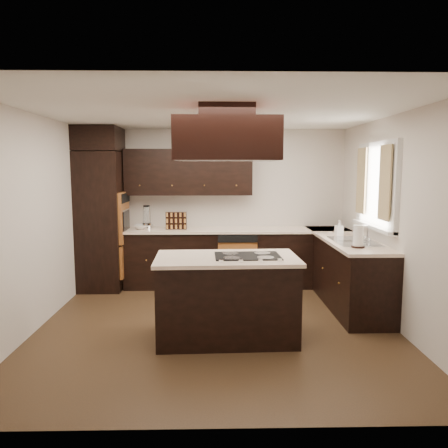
{
  "coord_description": "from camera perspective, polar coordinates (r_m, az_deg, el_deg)",
  "views": [
    {
      "loc": [
        -0.02,
        -5.04,
        1.87
      ],
      "look_at": [
        0.1,
        0.6,
        1.15
      ],
      "focal_mm": 35.0,
      "sensor_mm": 36.0,
      "label": 1
    }
  ],
  "objects": [
    {
      "name": "dishwasher_front",
      "position": [
        6.72,
        1.78,
        -5.4
      ],
      "size": [
        0.6,
        0.05,
        0.72
      ],
      "primitive_type": "cube",
      "color": "#B0632B",
      "rests_on": "floor"
    },
    {
      "name": "range_hood",
      "position": [
        4.5,
        0.33,
        10.96
      ],
      "size": [
        1.05,
        0.72,
        0.42
      ],
      "primitive_type": "cube",
      "color": "black",
      "rests_on": "ceiling"
    },
    {
      "name": "base_cabinets_back",
      "position": [
        6.99,
        -0.75,
        -4.53
      ],
      "size": [
        2.93,
        0.6,
        0.88
      ],
      "primitive_type": "cube",
      "color": "black",
      "rests_on": "floor"
    },
    {
      "name": "ceiling",
      "position": [
        5.08,
        -1.01,
        14.5
      ],
      "size": [
        4.2,
        4.2,
        0.02
      ],
      "primitive_type": "cube",
      "color": "white",
      "rests_on": "ground"
    },
    {
      "name": "floor",
      "position": [
        5.38,
        -0.95,
        -13.18
      ],
      "size": [
        4.2,
        4.2,
        0.02
      ],
      "primitive_type": "cube",
      "color": "brown",
      "rests_on": "ground"
    },
    {
      "name": "blender_pitcher",
      "position": [
        6.9,
        -10.07,
        1.17
      ],
      "size": [
        0.13,
        0.13,
        0.26
      ],
      "primitive_type": "cone",
      "color": "silver",
      "rests_on": "blender_base"
    },
    {
      "name": "wall_back",
      "position": [
        7.18,
        -1.07,
        2.32
      ],
      "size": [
        4.2,
        0.02,
        2.5
      ],
      "primitive_type": "cube",
      "color": "beige",
      "rests_on": "ground"
    },
    {
      "name": "wall_oven_face",
      "position": [
        6.93,
        -12.91,
        0.88
      ],
      "size": [
        0.05,
        0.62,
        0.78
      ],
      "primitive_type": "cube",
      "color": "#B0632B",
      "rests_on": "oven_column"
    },
    {
      "name": "upper_cabinets",
      "position": [
        6.98,
        -4.62,
        6.76
      ],
      "size": [
        2.0,
        0.34,
        0.72
      ],
      "primitive_type": "cube",
      "color": "black",
      "rests_on": "wall_back"
    },
    {
      "name": "spice_rack",
      "position": [
        6.89,
        -6.26,
        0.43
      ],
      "size": [
        0.33,
        0.09,
        0.27
      ],
      "primitive_type": "cube",
      "rotation": [
        0.0,
        0.0,
        -0.02
      ],
      "color": "black",
      "rests_on": "countertop_back"
    },
    {
      "name": "countertop_back",
      "position": [
        6.9,
        -0.76,
        -0.81
      ],
      "size": [
        2.93,
        0.63,
        0.04
      ],
      "primitive_type": "cube",
      "color": "#FEE3C9",
      "rests_on": "base_cabinets_back"
    },
    {
      "name": "island",
      "position": [
        4.86,
        0.36,
        -9.84
      ],
      "size": [
        1.51,
        0.86,
        0.88
      ],
      "primitive_type": "cube",
      "rotation": [
        0.0,
        0.0,
        0.03
      ],
      "color": "black",
      "rests_on": "floor"
    },
    {
      "name": "oven_column",
      "position": [
        7.02,
        -15.7,
        0.37
      ],
      "size": [
        0.65,
        0.75,
        2.12
      ],
      "primitive_type": "cube",
      "color": "black",
      "rests_on": "floor"
    },
    {
      "name": "paper_towel",
      "position": [
        5.49,
        17.14,
        -1.57
      ],
      "size": [
        0.16,
        0.16,
        0.27
      ],
      "primitive_type": "cylinder",
      "rotation": [
        0.0,
        0.0,
        -0.35
      ],
      "color": "white",
      "rests_on": "countertop_right"
    },
    {
      "name": "countertop_right",
      "position": [
        6.29,
        15.49,
        -1.87
      ],
      "size": [
        0.63,
        2.4,
        0.04
      ],
      "primitive_type": "cube",
      "color": "#FEE3C9",
      "rests_on": "base_cabinets_right"
    },
    {
      "name": "cooktop",
      "position": [
        4.76,
        3.08,
        -4.18
      ],
      "size": [
        0.72,
        0.49,
        0.01
      ],
      "primitive_type": "cube",
      "rotation": [
        0.0,
        0.0,
        0.03
      ],
      "color": "black",
      "rests_on": "island_top"
    },
    {
      "name": "wall_front",
      "position": [
        3.0,
        -0.77,
        -4.68
      ],
      "size": [
        4.2,
        0.02,
        2.5
      ],
      "primitive_type": "cube",
      "color": "beige",
      "rests_on": "ground"
    },
    {
      "name": "island_top",
      "position": [
        4.75,
        0.37,
        -4.52
      ],
      "size": [
        1.57,
        0.91,
        0.04
      ],
      "primitive_type": "cube",
      "rotation": [
        0.0,
        0.0,
        0.03
      ],
      "color": "#FEE3C9",
      "rests_on": "island"
    },
    {
      "name": "blender_base",
      "position": [
        6.92,
        -10.03,
        -0.32
      ],
      "size": [
        0.15,
        0.15,
        0.1
      ],
      "primitive_type": "cylinder",
      "color": "silver",
      "rests_on": "countertop_back"
    },
    {
      "name": "sink_rim",
      "position": [
        5.96,
        16.6,
        -2.17
      ],
      "size": [
        0.52,
        0.84,
        0.01
      ],
      "primitive_type": "cube",
      "color": "silver",
      "rests_on": "countertop_right"
    },
    {
      "name": "mixing_bowl",
      "position": [
        6.98,
        -10.47,
        -0.38
      ],
      "size": [
        0.33,
        0.33,
        0.07
      ],
      "primitive_type": "imported",
      "rotation": [
        0.0,
        0.0,
        -0.14
      ],
      "color": "white",
      "rests_on": "countertop_back"
    },
    {
      "name": "window_pane",
      "position": [
        5.99,
        19.58,
        4.75
      ],
      "size": [
        0.0,
        1.2,
        1.0
      ],
      "primitive_type": "cube",
      "color": "white",
      "rests_on": "wall_right"
    },
    {
      "name": "soap_bottle",
      "position": [
        6.41,
        14.8,
        -0.52
      ],
      "size": [
        0.11,
        0.11,
        0.22
      ],
      "primitive_type": "imported",
      "rotation": [
        0.0,
        0.0,
        0.14
      ],
      "color": "white",
      "rests_on": "countertop_right"
    },
    {
      "name": "base_cabinets_right",
      "position": [
        6.38,
        15.48,
        -5.95
      ],
      "size": [
        0.6,
        2.4,
        0.88
      ],
      "primitive_type": "cube",
      "color": "black",
      "rests_on": "floor"
    },
    {
      "name": "window_frame",
      "position": [
        5.98,
        19.32,
        4.75
      ],
      "size": [
        0.06,
        1.32,
        1.12
      ],
      "primitive_type": "cube",
      "color": "white",
      "rests_on": "wall_right"
    },
    {
      "name": "curtain_right",
      "position": [
        6.35,
        17.5,
        5.4
      ],
      "size": [
        0.02,
        0.34,
        0.9
      ],
      "primitive_type": "cube",
      "color": "beige",
      "rests_on": "wall_right"
    },
    {
      "name": "hood_duct",
      "position": [
        4.53,
        0.33,
        14.43
      ],
      "size": [
        0.55,
        0.5,
        0.13
      ],
      "primitive_type": "cube",
      "color": "black",
      "rests_on": "ceiling"
    },
    {
      "name": "wall_left",
      "position": [
        5.49,
        -23.57,
        0.18
      ],
      "size": [
        0.02,
        4.2,
        2.5
      ],
      "primitive_type": "cube",
      "color": "beige",
      "rests_on": "ground"
    },
    {
      "name": "wall_right",
      "position": [
        5.51,
        21.53,
        0.3
      ],
      "size": [
        0.02,
        4.2,
        2.5
      ],
      "primitive_type": "cube",
      "color": "beige",
      "rests_on": "ground"
    },
    {
      "name": "curtain_left",
      "position": [
        5.56,
        20.28,
        5.07
      ],
      "size": [
        0.02,
        0.34,
        0.9
      ],
      "primitive_type": "cube",
      "color": "beige",
      "rests_on": "wall_right"
    }
  ]
}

